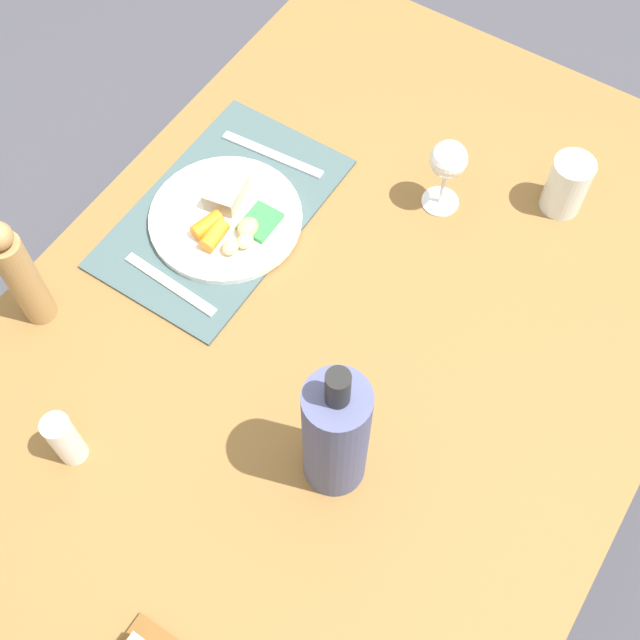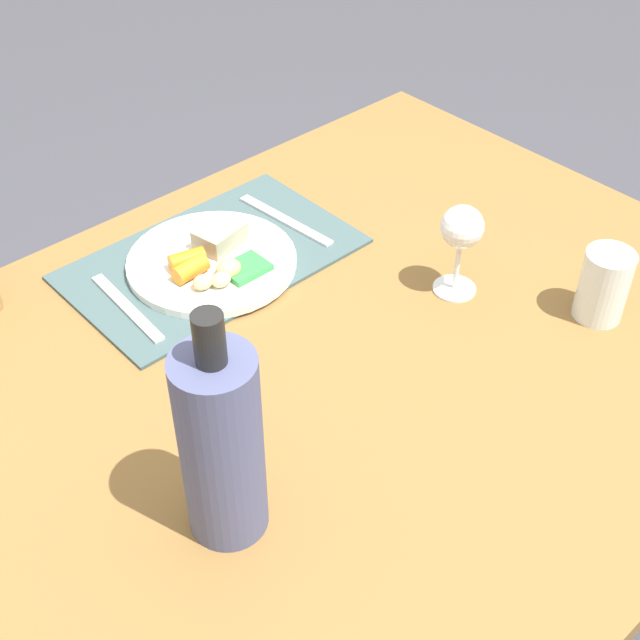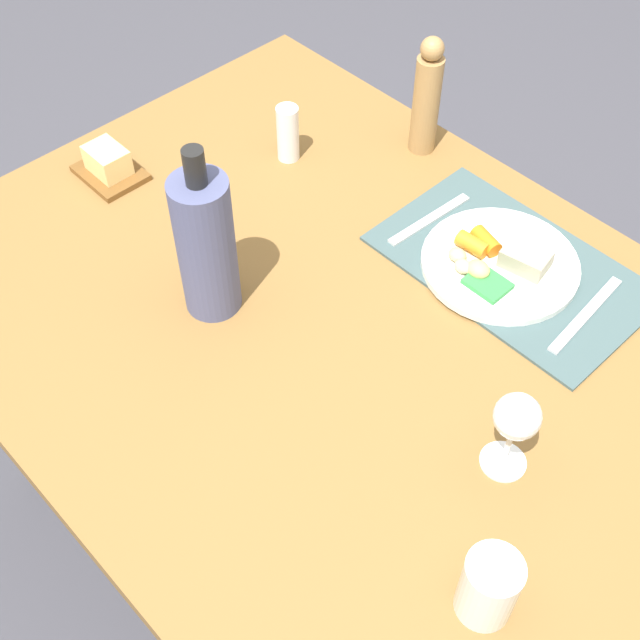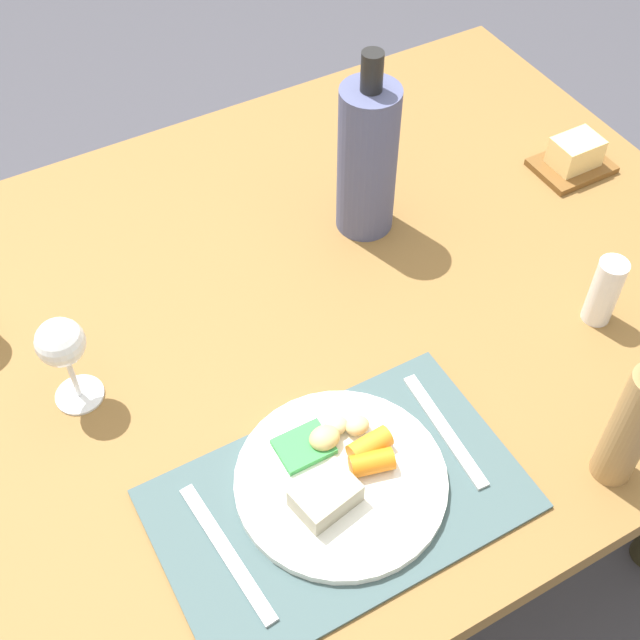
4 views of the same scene
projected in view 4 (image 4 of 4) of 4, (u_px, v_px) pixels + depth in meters
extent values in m
plane|color=#3F3F48|center=(294.00, 535.00, 1.81)|extent=(8.00, 8.00, 0.00)
cube|color=brown|center=(283.00, 326.00, 1.28)|extent=(1.49, 1.03, 0.04)
cylinder|color=#2D2918|center=(447.00, 208.00, 1.98)|extent=(0.07, 0.07, 0.68)
cube|color=#3E5557|center=(339.00, 499.00, 1.06)|extent=(0.46, 0.28, 0.01)
cylinder|color=white|center=(341.00, 481.00, 1.07)|extent=(0.27, 0.27, 0.01)
cube|color=#9D967D|center=(326.00, 496.00, 1.03)|extent=(0.09, 0.07, 0.03)
cylinder|color=orange|center=(372.00, 463.00, 1.06)|extent=(0.06, 0.04, 0.03)
cylinder|color=orange|center=(370.00, 445.00, 1.08)|extent=(0.06, 0.03, 0.03)
ellipsoid|color=#D2B96F|center=(325.00, 438.00, 1.09)|extent=(0.04, 0.03, 0.03)
ellipsoid|color=#D6BE83|center=(336.00, 426.00, 1.10)|extent=(0.03, 0.03, 0.02)
ellipsoid|color=tan|center=(357.00, 426.00, 1.10)|extent=(0.03, 0.03, 0.02)
cube|color=#328F43|center=(304.00, 447.00, 1.09)|extent=(0.07, 0.06, 0.01)
cube|color=silver|center=(227.00, 552.00, 1.01)|extent=(0.03, 0.21, 0.00)
cube|color=silver|center=(444.00, 430.00, 1.12)|extent=(0.03, 0.19, 0.00)
cylinder|color=white|center=(80.00, 395.00, 1.17)|extent=(0.07, 0.07, 0.00)
cylinder|color=white|center=(73.00, 376.00, 1.14)|extent=(0.01, 0.01, 0.08)
sphere|color=white|center=(60.00, 342.00, 1.08)|extent=(0.07, 0.07, 0.07)
cylinder|color=#4C5279|center=(367.00, 161.00, 1.30)|extent=(0.09, 0.09, 0.26)
cylinder|color=black|center=(372.00, 72.00, 1.18)|extent=(0.03, 0.03, 0.06)
cylinder|color=#A47C4A|center=(631.00, 428.00, 1.02)|extent=(0.05, 0.05, 0.20)
cube|color=brown|center=(572.00, 166.00, 1.48)|extent=(0.13, 0.10, 0.01)
cube|color=#F9D688|center=(576.00, 152.00, 1.46)|extent=(0.08, 0.06, 0.05)
cylinder|color=white|center=(605.00, 291.00, 1.22)|extent=(0.04, 0.04, 0.11)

